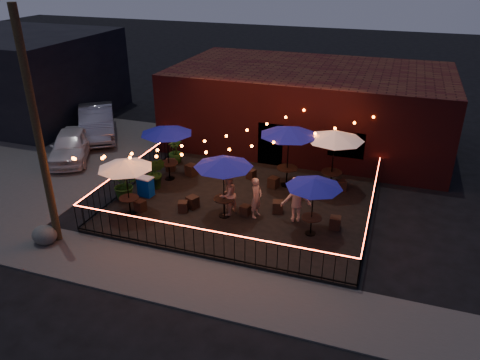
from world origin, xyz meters
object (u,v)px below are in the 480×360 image
Objects in this scene: utility_pole at (38,135)px; cafe_table_5 at (335,136)px; cafe_table_3 at (289,132)px; boulder at (45,235)px; cooler at (146,186)px; cafe_table_0 at (125,165)px; cafe_table_4 at (314,184)px; cafe_table_1 at (166,130)px; cafe_table_2 at (223,163)px.

cafe_table_5 is (8.57, 6.91, -1.44)m from utility_pole.
cafe_table_3 is 3.05× the size of boulder.
cooler is at bearing 67.94° from boulder.
cafe_table_0 reaches higher than cafe_table_4.
cooler is at bearing 96.73° from cafe_table_0.
utility_pole is 8.91× the size of boulder.
cafe_table_5 is 3.01× the size of boulder.
boulder is (-8.74, -3.46, -1.80)m from cafe_table_4.
utility_pole reaches higher than cooler.
cafe_table_3 is 3.30× the size of cooler.
cafe_table_5 is (1.87, 0.24, -0.06)m from cafe_table_3.
cafe_table_0 is at bearing 54.67° from utility_pole.
cafe_table_3 is at bearing 40.81° from cafe_table_0.
cafe_table_4 is 2.64× the size of cooler.
cafe_table_1 reaches higher than boulder.
cooler is at bearing -151.73° from cafe_table_3.
cafe_table_0 is at bearing -90.00° from cafe_table_1.
utility_pole is 3.68m from boulder.
cafe_table_2 is 3.39m from cafe_table_4.
boulder is at bearing -140.66° from cafe_table_5.
cafe_table_0 is 2.29m from cooler.
cafe_table_0 is 3.35m from cafe_table_1.
cooler is at bearing 171.94° from cafe_table_2.
cafe_table_3 is (1.62, 3.37, 0.26)m from cafe_table_2.
cafe_table_1 is 6.57m from boulder.
cafe_table_3 is at bearing 116.50° from cafe_table_4.
boulder is (-6.98, -7.00, -2.28)m from cafe_table_3.
cafe_table_3 reaches higher than cafe_table_1.
cafe_table_0 is 0.83× the size of cafe_table_3.
cafe_table_1 reaches higher than cooler.
boulder is (-5.36, -3.64, -2.02)m from cafe_table_2.
cafe_table_2 is 4.12m from cooler.
cafe_table_3 is 1.01× the size of cafe_table_5.
cafe_table_0 reaches higher than cooler.
cafe_table_3 is at bearing 11.75° from cafe_table_1.
cafe_table_5 reaches higher than cafe_table_2.
cafe_table_1 is at bearing 72.53° from boulder.
cafe_table_3 is at bearing -172.54° from cafe_table_5.
cafe_table_4 is 7.27m from cooler.
cafe_table_1 is 5.22m from cafe_table_3.
cooler is 0.92× the size of boulder.
cafe_table_0 is 2.55× the size of boulder.
cafe_table_2 is (5.09, 3.30, -1.63)m from utility_pole.
cafe_table_2 is at bearing 16.65° from cafe_table_0.
cooler is (-7.16, -3.09, -1.99)m from cafe_table_5.
cafe_table_3 reaches higher than cafe_table_0.
cafe_table_4 is at bearing -19.83° from cafe_table_1.
utility_pole is 3.19× the size of cafe_table_1.
utility_pole is 6.28m from cafe_table_2.
utility_pole is 9.22m from cafe_table_4.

